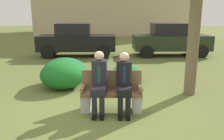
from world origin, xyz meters
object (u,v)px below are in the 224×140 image
Objects in this scene: shrub_mid_lawn at (65,71)px; parked_car_near at (76,40)px; seated_man_right at (124,80)px; parked_car_far at (170,40)px; park_bench at (112,93)px; shrub_near_bench at (127,73)px; shrub_far_lawn at (63,75)px; seated_man_left at (99,79)px.

shrub_mid_lawn is 0.34× the size of parked_car_near.
parked_car_far is (2.57, 7.45, 0.09)m from seated_man_right.
park_bench is 7.89m from parked_car_far.
parked_car_far reaches higher than shrub_near_bench.
shrub_near_bench is 1.94m from shrub_mid_lawn.
parked_car_near is (-2.04, 7.03, 0.44)m from park_bench.
shrub_near_bench is at bearing -62.79° from parked_car_near.
shrub_near_bench is 0.72× the size of shrub_far_lawn.
shrub_mid_lawn is at bearing 120.86° from seated_man_left.
shrub_far_lawn reaches higher than shrub_near_bench.
park_bench reaches higher than shrub_far_lawn.
parked_car_near reaches higher than seated_man_left.
seated_man_right reaches higher than park_bench.
shrub_far_lawn is 0.33× the size of parked_car_far.
park_bench is 1.01× the size of seated_man_right.
seated_man_left is at bearing -112.69° from parked_car_far.
seated_man_left reaches higher than park_bench.
parked_car_near is 4.90m from parked_car_far.
parked_car_far is (4.34, 5.40, 0.42)m from shrub_mid_lawn.
seated_man_right reaches higher than shrub_mid_lawn.
shrub_far_lawn is (-1.88, -0.71, 0.11)m from shrub_near_bench.
parked_car_far reaches higher than seated_man_right.
shrub_far_lawn is (-1.75, 1.67, -0.34)m from seated_man_right.
seated_man_left is 1.01× the size of shrub_mid_lawn.
shrub_far_lawn is at bearing 136.35° from seated_man_right.
seated_man_right is at bearing -109.04° from parked_car_far.
parked_car_near reaches higher than seated_man_right.
seated_man_left is 2.41m from shrub_mid_lawn.
shrub_near_bench is at bearing 79.77° from park_bench.
shrub_near_bench is at bearing -115.69° from parked_car_far.
seated_man_left is at bearing -59.14° from shrub_mid_lawn.
seated_man_right is at bearing -72.05° from parked_car_near.
park_bench is at bearing -73.83° from parked_car_near.
shrub_mid_lawn is at bearing 127.60° from park_bench.
parked_car_near reaches higher than shrub_far_lawn.
seated_man_left is 7.36m from parked_car_near.
shrub_far_lawn is at bearing 125.90° from seated_man_left.
park_bench is at bearing -46.52° from shrub_far_lawn.
park_bench is 2.14m from shrub_far_lawn.
seated_man_left is 0.54m from seated_man_right.
shrub_mid_lawn is at bearing -170.21° from shrub_near_bench.
parked_car_near reaches higher than park_bench.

